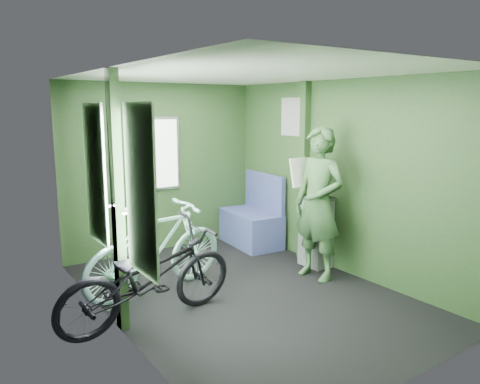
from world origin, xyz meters
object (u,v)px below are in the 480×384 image
(waste_box, at_px, (316,231))
(bicycle_mint, at_px, (158,294))
(bicycle_black, at_px, (152,324))
(passenger, at_px, (318,204))
(bench_seat, at_px, (253,224))

(waste_box, bearing_deg, bicycle_mint, 172.08)
(bicycle_black, xyz_separation_m, bicycle_mint, (0.35, 0.62, 0.00))
(bicycle_mint, bearing_deg, passenger, -116.85)
(bicycle_mint, bearing_deg, bicycle_black, 142.35)
(bicycle_mint, relative_size, waste_box, 1.89)
(passenger, relative_size, waste_box, 1.97)
(waste_box, bearing_deg, passenger, -131.42)
(passenger, bearing_deg, waste_box, 131.06)
(waste_box, xyz_separation_m, bench_seat, (-0.11, 1.20, -0.14))
(bicycle_black, xyz_separation_m, passenger, (2.10, 0.03, 0.88))
(bicycle_mint, height_order, waste_box, waste_box)
(waste_box, bearing_deg, bicycle_black, -171.93)
(bicycle_mint, xyz_separation_m, bench_seat, (1.92, 0.91, 0.31))
(bicycle_black, height_order, passenger, passenger)
(bicycle_black, relative_size, passenger, 1.01)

